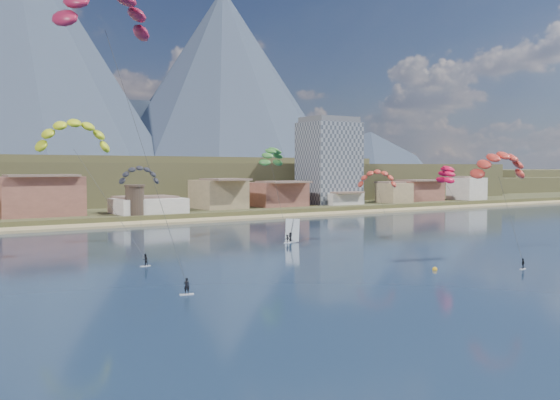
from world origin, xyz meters
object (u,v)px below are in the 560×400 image
Objects in this scene: windsurfer at (291,235)px; buoy at (435,269)px; kitesurfer_green at (272,155)px; kitesurfer_red at (105,4)px; kitesurfer_yellow at (74,131)px; apartment_tower at (329,161)px; kitesurfer_orange at (499,161)px; watchtower at (135,200)px.

windsurfer reaches higher than buoy.
kitesurfer_green is 30.49× the size of buoy.
kitesurfer_red is 28.33m from kitesurfer_yellow.
apartment_tower is 0.79× the size of kitesurfer_red.
windsurfer is (45.52, 23.13, -35.32)m from kitesurfer_red.
apartment_tower is 1.41× the size of kitesurfer_green.
buoy is (41.88, -41.06, -21.33)m from kitesurfer_yellow.
kitesurfer_orange is 26.25× the size of buoy.
watchtower is 63.86m from windsurfer.
kitesurfer_orange is at bearing 4.83° from buoy.
kitesurfer_yellow is at bearing -165.45° from kitesurfer_green.
kitesurfer_orange is (60.34, -15.96, -20.41)m from kitesurfer_red.
apartment_tower is at bearing 58.73° from buoy.
kitesurfer_yellow is 70.71m from kitesurfer_orange.
kitesurfer_red is at bearing -112.23° from watchtower.
windsurfer is (-14.81, 39.10, -14.91)m from kitesurfer_orange.
kitesurfer_yellow is at bearing 85.12° from kitesurfer_red.
watchtower is at bearing 61.99° from kitesurfer_yellow.
kitesurfer_green is at bearing 84.69° from buoy.
watchtower is at bearing 67.77° from kitesurfer_red.
watchtower is 0.33× the size of kitesurfer_yellow.
watchtower is 72.09m from kitesurfer_yellow.
buoy is at bearing -92.30° from windsurfer.
watchtower is 53.29m from kitesurfer_green.
windsurfer is at bearing -104.61° from kitesurfer_green.
windsurfer is (-69.60, -76.82, -16.30)m from apartment_tower.
windsurfer is 40.54m from buoy.
apartment_tower reaches higher than kitesurfer_yellow.
apartment_tower is 82.02m from watchtower.
kitesurfer_yellow is at bearing -146.02° from apartment_tower.
kitesurfer_orange is 44.39m from windsurfer.
kitesurfer_red is at bearing -143.71° from kitesurfer_green.
buoy is at bearing -44.44° from kitesurfer_yellow.
kitesurfer_green is 4.73× the size of windsurfer.
kitesurfer_yellow is (2.02, 23.71, -15.38)m from kitesurfer_red.
apartment_tower is at bearing 47.82° from windsurfer.
apartment_tower is 3.72× the size of watchtower.
watchtower is at bearing 94.85° from buoy.
kitesurfer_red is 1.54× the size of kitesurfer_yellow.
kitesurfer_yellow is at bearing 179.24° from windsurfer.
kitesurfer_red reaches higher than kitesurfer_green.
kitesurfer_yellow is at bearing 145.77° from kitesurfer_orange.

